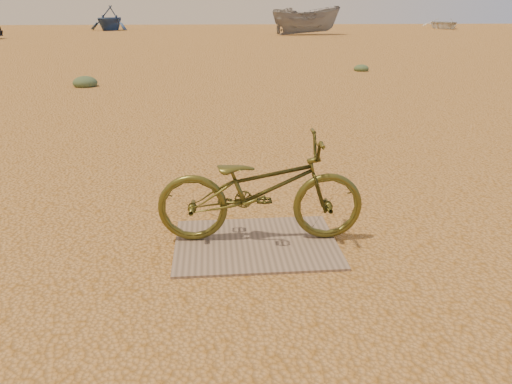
{
  "coord_description": "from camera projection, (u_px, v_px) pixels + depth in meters",
  "views": [
    {
      "loc": [
        -0.02,
        -3.9,
        1.96
      ],
      "look_at": [
        0.33,
        0.03,
        0.5
      ],
      "focal_mm": 35.0,
      "sensor_mm": 36.0,
      "label": 1
    }
  ],
  "objects": [
    {
      "name": "bicycle",
      "position": [
        260.0,
        189.0,
        4.31
      ],
      "size": [
        1.81,
        0.71,
        0.94
      ],
      "primitive_type": "imported",
      "rotation": [
        0.0,
        0.0,
        1.52
      ],
      "color": "#4A4819",
      "rests_on": "plywood_board"
    },
    {
      "name": "boat_far_right",
      "position": [
        444.0,
        23.0,
        48.21
      ],
      "size": [
        3.95,
        5.11,
        0.98
      ],
      "primitive_type": "imported",
      "rotation": [
        0.0,
        0.0,
        -0.13
      ],
      "color": "silver",
      "rests_on": "ground"
    },
    {
      "name": "kale_b",
      "position": [
        361.0,
        71.0,
        16.35
      ],
      "size": [
        0.48,
        0.48,
        0.27
      ],
      "primitive_type": "ellipsoid",
      "color": "#526645",
      "rests_on": "ground"
    },
    {
      "name": "boat_far_left",
      "position": [
        109.0,
        18.0,
        44.48
      ],
      "size": [
        4.65,
        4.99,
        2.13
      ],
      "primitive_type": "imported",
      "rotation": [
        0.0,
        0.0,
        -0.34
      ],
      "color": "navy",
      "rests_on": "ground"
    },
    {
      "name": "boat_mid_right",
      "position": [
        306.0,
        20.0,
        37.38
      ],
      "size": [
        5.57,
        2.79,
        2.06
      ],
      "primitive_type": "imported",
      "rotation": [
        0.0,
        0.0,
        1.72
      ],
      "color": "gray",
      "rests_on": "ground"
    },
    {
      "name": "ground",
      "position": [
        218.0,
        248.0,
        4.33
      ],
      "size": [
        120.0,
        120.0,
        0.0
      ],
      "primitive_type": "plane",
      "color": "#B8854B",
      "rests_on": "ground"
    },
    {
      "name": "plywood_board",
      "position": [
        256.0,
        244.0,
        4.39
      ],
      "size": [
        1.42,
        1.07,
        0.02
      ],
      "primitive_type": "cube",
      "color": "#876E5C",
      "rests_on": "ground"
    },
    {
      "name": "kale_a",
      "position": [
        86.0,
        86.0,
        13.16
      ],
      "size": [
        0.63,
        0.63,
        0.35
      ],
      "primitive_type": "ellipsoid",
      "color": "#526645",
      "rests_on": "ground"
    }
  ]
}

